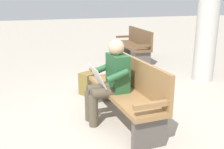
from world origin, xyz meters
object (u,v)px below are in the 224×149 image
object	(u,v)px
bench_near	(127,90)
person_seated	(110,79)
bench_far	(135,44)
backpack	(88,84)

from	to	relation	value
bench_near	person_seated	world-z (taller)	person_seated
bench_near	bench_far	xyz separation A→B (m)	(3.49, -1.80, 0.00)
person_seated	bench_far	xyz separation A→B (m)	(3.42, -2.03, -0.17)
bench_near	backpack	world-z (taller)	bench_near
person_seated	backpack	bearing A→B (deg)	-0.46
backpack	bench_far	bearing A→B (deg)	-41.95
bench_near	bench_far	distance (m)	3.93
bench_near	bench_far	size ratio (longest dim) A/B	0.98
backpack	bench_far	size ratio (longest dim) A/B	0.22
bench_near	backpack	size ratio (longest dim) A/B	4.41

